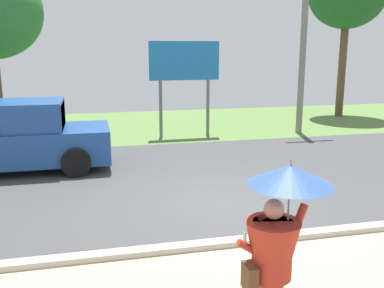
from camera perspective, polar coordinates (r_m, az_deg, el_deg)
ground_plane at (r=12.14m, az=-0.36°, el=-3.25°), size 40.00×22.00×0.20m
monk_pedestrian at (r=4.95m, az=10.89°, el=-14.08°), size 1.03×0.92×2.13m
pickup_truck at (r=12.56m, az=-22.70°, el=0.61°), size 5.20×2.28×1.88m
utility_pole at (r=17.20m, az=14.50°, el=13.06°), size 1.80×0.24×6.69m
roadside_billboard at (r=16.01m, az=-1.01°, el=10.03°), size 2.60×0.12×3.50m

